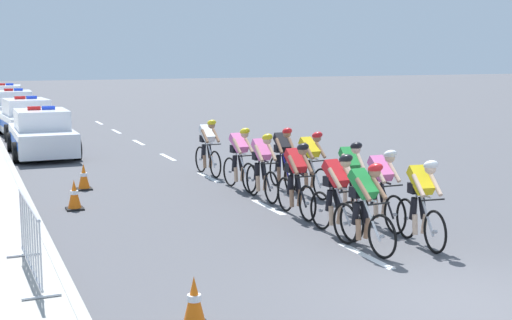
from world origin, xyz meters
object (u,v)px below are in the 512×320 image
Objects in this scene: cyclist_eighth at (311,163)px; cyclist_ninth at (240,158)px; cyclist_sixth at (350,176)px; cyclist_second at (421,201)px; cyclist_eleventh at (208,146)px; traffic_cone_near at (84,177)px; cyclist_seventh at (262,165)px; police_car_nearest at (42,135)px; cyclist_third at (337,193)px; cyclist_fifth at (297,178)px; crowd_barrier_front at (30,240)px; cyclist_tenth at (283,157)px; traffic_cone_far at (74,195)px; cyclist_lead at (365,205)px; traffic_cone_mid at (194,303)px; police_car_second at (26,119)px; police_car_third at (14,108)px; police_car_furthest at (6,100)px; cyclist_fourth at (382,187)px.

cyclist_eighth is 1.83m from cyclist_ninth.
cyclist_eighth is at bearing 87.59° from cyclist_sixth.
cyclist_eleventh is at bearing 97.52° from cyclist_second.
traffic_cone_near is (-3.48, 1.44, -0.48)m from cyclist_ninth.
cyclist_eleventh is (-0.08, 3.55, 0.00)m from cyclist_seventh.
cyclist_eleventh is at bearing 109.01° from cyclist_eighth.
cyclist_third is at bearing -73.13° from police_car_nearest.
cyclist_fifth is 5.86m from crowd_barrier_front.
cyclist_third is 1.00× the size of cyclist_tenth.
cyclist_second is at bearing -3.89° from crowd_barrier_front.
police_car_nearest reaches higher than traffic_cone_far.
cyclist_ninth reaches higher than traffic_cone_far.
cyclist_third is (0.08, 1.08, 0.00)m from cyclist_lead.
cyclist_fifth is at bearing 90.19° from cyclist_third.
cyclist_second is 1.00× the size of cyclist_sixth.
cyclist_lead is at bearing -114.99° from cyclist_sixth.
police_car_nearest is (-4.89, 11.13, -0.11)m from cyclist_sixth.
cyclist_ninth is (-1.21, 1.37, 0.00)m from cyclist_eighth.
cyclist_eleventh is 6.69m from police_car_nearest.
cyclist_tenth is (0.95, 2.73, 0.00)m from cyclist_fifth.
cyclist_tenth is at bearing 58.54° from traffic_cone_mid.
cyclist_lead is 0.38× the size of police_car_second.
police_car_third is (-0.00, 6.45, 0.00)m from police_car_second.
police_car_nearest is 13.36m from crowd_barrier_front.
cyclist_sixth and cyclist_seventh have the same top height.
police_car_third is (-3.80, 23.09, -0.11)m from cyclist_fifth.
traffic_cone_near is (0.29, -18.56, -0.37)m from police_car_third.
cyclist_sixth is 1.00× the size of cyclist_eleventh.
cyclist_fifth is at bearing -89.45° from cyclist_ninth.
traffic_cone_near is at bearing 148.97° from cyclist_eighth.
cyclist_second is 1.00× the size of cyclist_ninth.
cyclist_eighth is 0.38× the size of police_car_furthest.
cyclist_third is 2.69× the size of traffic_cone_far.
cyclist_eleventh is 3.56m from traffic_cone_near.
traffic_cone_near is 1.00× the size of traffic_cone_mid.
police_car_furthest is (-0.00, 18.29, 0.00)m from police_car_nearest.
police_car_third is (-3.80, 21.31, -0.11)m from cyclist_seventh.
cyclist_ninth is 0.39× the size of police_car_third.
cyclist_third reaches higher than traffic_cone_mid.
police_car_nearest is at bearing 111.38° from cyclist_fourth.
cyclist_third is at bearing -90.01° from cyclist_seventh.
cyclist_third and cyclist_tenth have the same top height.
cyclist_second is 4.70m from cyclist_seventh.
police_car_furthest is at bearing 96.67° from cyclist_lead.
cyclist_fifth is (-1.00, 2.81, 0.00)m from cyclist_second.
traffic_cone_far is at bearing 149.83° from cyclist_fifth.
cyclist_eighth is 15.74m from police_car_second.
cyclist_fifth reaches higher than traffic_cone_far.
police_car_second is at bearing 103.86° from cyclist_second.
cyclist_fourth is 13.29m from police_car_nearest.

